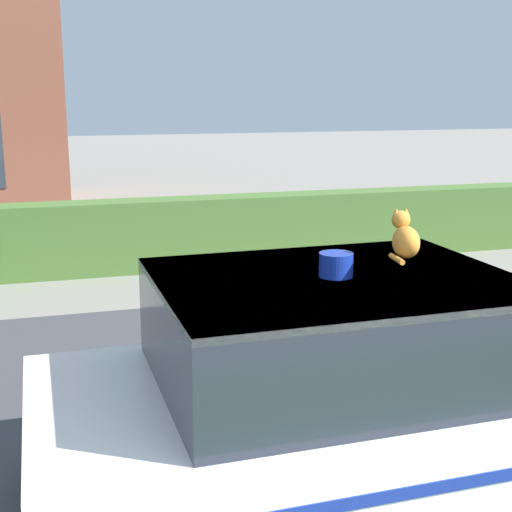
% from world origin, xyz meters
% --- Properties ---
extents(road_strip, '(28.00, 5.89, 0.01)m').
position_xyz_m(road_strip, '(0.00, 4.01, 0.01)').
color(road_strip, '#424247').
rests_on(road_strip, ground).
extents(garden_hedge, '(15.78, 0.52, 0.99)m').
position_xyz_m(garden_hedge, '(0.51, 8.79, 0.49)').
color(garden_hedge, '#4C7233').
rests_on(garden_hedge, ground).
extents(police_car, '(4.15, 1.87, 1.54)m').
position_xyz_m(police_car, '(0.42, 2.76, 0.67)').
color(police_car, black).
rests_on(police_car, road_strip).
extents(cat, '(0.19, 0.29, 0.27)m').
position_xyz_m(cat, '(0.55, 2.55, 1.66)').
color(cat, orange).
rests_on(cat, police_car).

